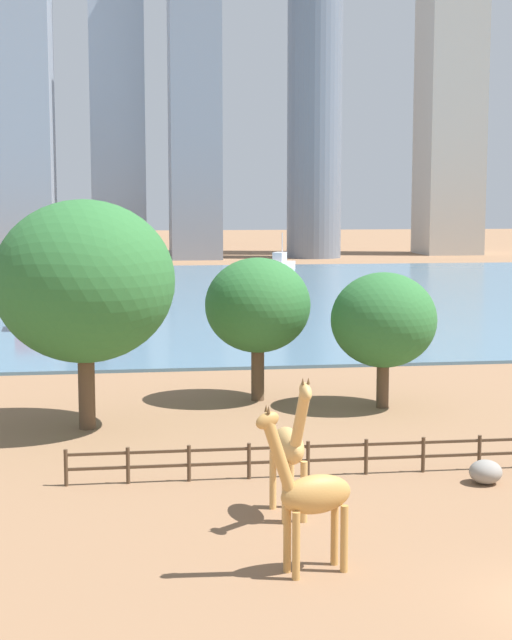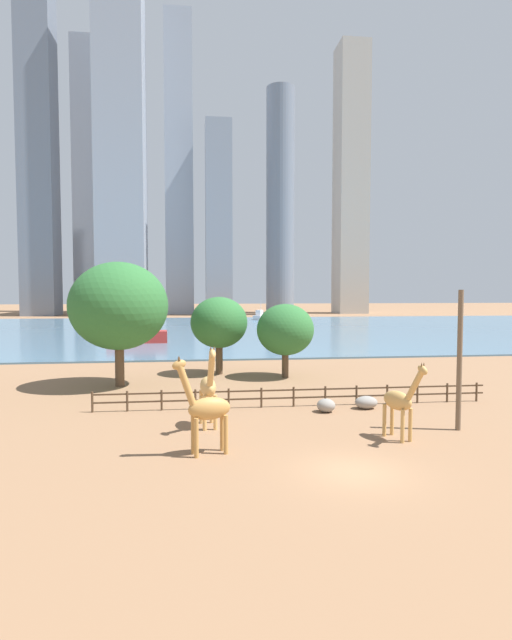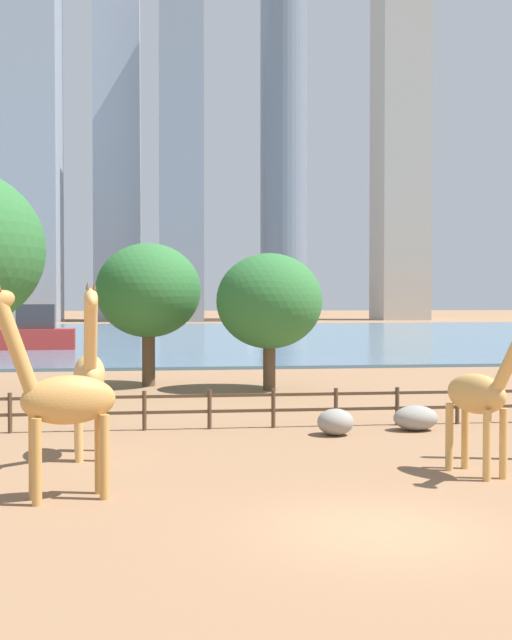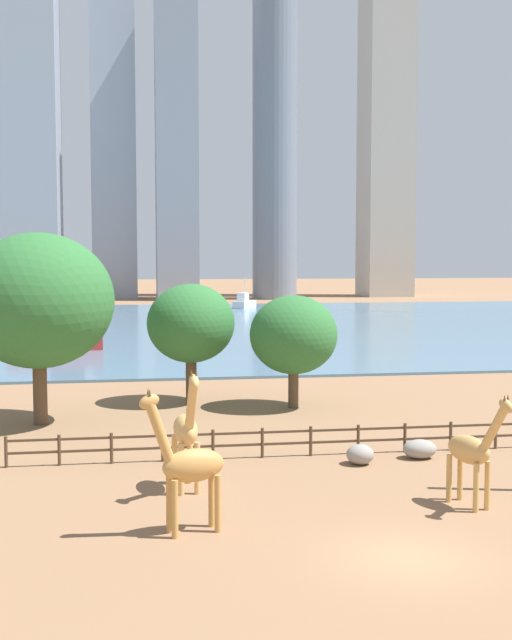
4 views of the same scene
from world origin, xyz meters
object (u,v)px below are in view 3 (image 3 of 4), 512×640
tree_center_broad (148,291)px  boat_ferry (248,320)px  giraffe_tall (481,394)px  boulder_by_pole (416,418)px  tree_left_large (269,301)px  boat_sailboat (26,334)px  boulder_near_fence (335,422)px  giraffe_young (90,375)px  giraffe_companion (61,399)px

tree_center_broad → boat_ferry: bearing=79.9°
giraffe_tall → tree_center_broad: (-8.13, 21.31, 2.71)m
boulder_by_pole → tree_left_large: (-3.07, 12.17, 3.78)m
boulder_by_pole → tree_center_broad: (-8.74, 14.62, 4.29)m
giraffe_tall → boat_ferry: 104.61m
boat_ferry → boat_sailboat: size_ratio=0.69×
boulder_by_pole → boat_ferry: bearing=86.5°
giraffe_tall → tree_center_broad: tree_center_broad is taller
boulder_near_fence → boat_sailboat: 45.42m
giraffe_young → tree_left_large: size_ratio=0.73×
boat_ferry → boulder_by_pole: bearing=-154.3°
boulder_by_pole → boat_ferry: size_ratio=0.25×
tree_center_broad → giraffe_companion: bearing=-94.4°
giraffe_companion → boat_ferry: (16.46, 105.49, -1.11)m
giraffe_tall → giraffe_young: 10.22m
giraffe_companion → boulder_by_pole: giraffe_companion is taller
tree_left_large → boat_ferry: bearing=83.9°
boulder_near_fence → giraffe_young: bearing=-160.4°
tree_left_large → boat_sailboat: tree_left_large is taller
boulder_near_fence → tree_left_large: bearing=91.2°
boat_sailboat → boulder_by_pole: bearing=110.1°
giraffe_tall → giraffe_companion: size_ratio=0.89×
boat_ferry → tree_center_broad: bearing=-160.8°
tree_left_large → boat_sailboat: size_ratio=0.76×
tree_left_large → boat_sailboat: (-15.78, 29.76, -2.74)m
giraffe_tall → boat_ferry: boat_ferry is taller
giraffe_young → boulder_near_fence: (7.41, 2.64, -1.84)m
boulder_by_pole → tree_center_broad: tree_center_broad is taller
boulder_by_pole → tree_left_large: size_ratio=0.23×
tree_left_large → giraffe_companion: bearing=-110.3°
boat_sailboat → boulder_near_fence: bearing=106.6°
giraffe_young → tree_left_large: tree_left_large is taller
boat_sailboat → giraffe_young: bearing=96.8°
giraffe_tall → boulder_by_pole: bearing=154.2°
giraffe_companion → giraffe_young: size_ratio=0.98×
giraffe_tall → tree_center_broad: size_ratio=0.59×
tree_left_large → boat_ferry: tree_left_large is taller
giraffe_tall → tree_center_broad: 22.97m
giraffe_young → boat_sailboat: (-8.64, 45.11, -0.81)m
giraffe_tall → boulder_near_fence: giraffe_tall is taller
giraffe_young → tree_center_broad: 18.03m
tree_center_broad → giraffe_young: bearing=-94.7°
tree_left_large → boat_ferry: (9.09, 85.54, -3.14)m
boulder_by_pole → tree_center_broad: 17.57m
boulder_by_pole → boat_sailboat: size_ratio=0.17×
giraffe_tall → giraffe_companion: bearing=-104.2°
boat_sailboat → boat_ferry: bearing=-118.1°
boat_ferry → boat_sailboat: bearing=-174.8°
giraffe_companion → tree_center_broad: 22.61m
boulder_by_pole → tree_center_broad: size_ratio=0.21×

